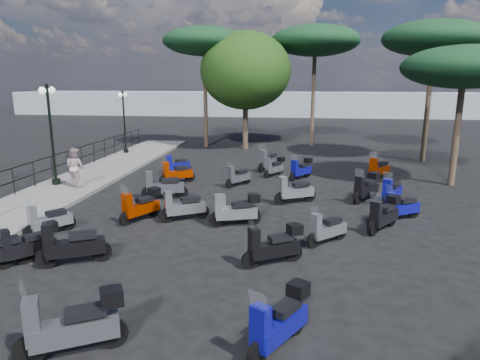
# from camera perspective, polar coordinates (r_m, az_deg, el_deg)

# --- Properties ---
(ground) EXTENTS (120.00, 120.00, 0.00)m
(ground) POSITION_cam_1_polar(r_m,az_deg,el_deg) (14.18, -6.28, -5.90)
(ground) COLOR black
(ground) RESTS_ON ground
(sidewalk) EXTENTS (3.00, 30.00, 0.15)m
(sidewalk) POSITION_cam_1_polar(r_m,az_deg,el_deg) (19.30, -23.13, -1.49)
(sidewalk) COLOR slate
(sidewalk) RESTS_ON ground
(railing) EXTENTS (0.04, 26.04, 1.10)m
(railing) POSITION_cam_1_polar(r_m,az_deg,el_deg) (19.66, -26.89, 0.85)
(railing) COLOR black
(railing) RESTS_ON sidewalk
(lamp_post_1) EXTENTS (0.47, 1.26, 4.31)m
(lamp_post_1) POSITION_cam_1_polar(r_m,az_deg,el_deg) (20.03, -23.91, 6.33)
(lamp_post_1) COLOR black
(lamp_post_1) RESTS_ON sidewalk
(lamp_post_2) EXTENTS (0.32, 1.13, 3.82)m
(lamp_post_2) POSITION_cam_1_polar(r_m,az_deg,el_deg) (27.67, -15.21, 8.02)
(lamp_post_2) COLOR black
(lamp_post_2) RESTS_ON sidewalk
(pedestrian_far) EXTENTS (0.96, 0.84, 1.68)m
(pedestrian_far) POSITION_cam_1_polar(r_m,az_deg,el_deg) (19.54, -21.15, 1.60)
(pedestrian_far) COLOR #C1A3A5
(pedestrian_far) RESTS_ON sidewalk
(scooter_2) EXTENTS (1.18, 1.32, 1.29)m
(scooter_2) POSITION_cam_1_polar(r_m,az_deg,el_deg) (12.37, -26.36, -7.76)
(scooter_2) COLOR black
(scooter_2) RESTS_ON ground
(scooter_3) EXTENTS (1.04, 1.31, 1.25)m
(scooter_3) POSITION_cam_1_polar(r_m,az_deg,el_deg) (14.30, -24.16, -5.01)
(scooter_3) COLOR black
(scooter_3) RESTS_ON ground
(scooter_4) EXTENTS (1.77, 0.84, 1.46)m
(scooter_4) POSITION_cam_1_polar(r_m,az_deg,el_deg) (17.13, -10.21, -0.90)
(scooter_4) COLOR black
(scooter_4) RESTS_ON ground
(scooter_5) EXTENTS (1.41, 1.15, 1.36)m
(scooter_5) POSITION_cam_1_polar(r_m,az_deg,el_deg) (19.63, -8.50, 0.87)
(scooter_5) COLOR black
(scooter_5) RESTS_ON ground
(scooter_7) EXTENTS (1.71, 1.00, 1.47)m
(scooter_7) POSITION_cam_1_polar(r_m,az_deg,el_deg) (11.78, -21.51, -8.19)
(scooter_7) COLOR black
(scooter_7) RESTS_ON ground
(scooter_8) EXTENTS (1.02, 1.54, 1.35)m
(scooter_8) POSITION_cam_1_polar(r_m,az_deg,el_deg) (14.68, -13.09, -3.41)
(scooter_8) COLOR black
(scooter_8) RESTS_ON ground
(scooter_9) EXTENTS (1.56, 0.99, 1.37)m
(scooter_9) POSITION_cam_1_polar(r_m,az_deg,el_deg) (14.44, -7.61, -3.59)
(scooter_9) COLOR black
(scooter_9) RESTS_ON ground
(scooter_10) EXTENTS (0.99, 1.27, 1.21)m
(scooter_10) POSITION_cam_1_polar(r_m,az_deg,el_deg) (18.96, -0.29, 0.41)
(scooter_10) COLOR black
(scooter_10) RESTS_ON ground
(scooter_11) EXTENTS (1.20, 1.06, 1.20)m
(scooter_11) POSITION_cam_1_polar(r_m,az_deg,el_deg) (21.88, -8.42, 2.00)
(scooter_11) COLOR black
(scooter_11) RESTS_ON ground
(scooter_12) EXTENTS (1.70, 1.10, 1.48)m
(scooter_12) POSITION_cam_1_polar(r_m,az_deg,el_deg) (8.16, -21.41, -17.67)
(scooter_12) COLOR black
(scooter_12) RESTS_ON ground
(scooter_13) EXTENTS (1.53, 1.01, 1.34)m
(scooter_13) POSITION_cam_1_polar(r_m,az_deg,el_deg) (11.01, 4.49, -8.79)
(scooter_13) COLOR black
(scooter_13) RESTS_ON ground
(scooter_14) EXTENTS (1.67, 0.80, 1.37)m
(scooter_14) POSITION_cam_1_polar(r_m,az_deg,el_deg) (13.79, -0.62, -4.10)
(scooter_14) COLOR black
(scooter_14) RESTS_ON ground
(scooter_15) EXTENTS (1.54, 0.77, 1.27)m
(scooter_15) POSITION_cam_1_polar(r_m,az_deg,el_deg) (14.07, -0.36, -3.91)
(scooter_15) COLOR black
(scooter_15) RESTS_ON ground
(scooter_16) EXTENTS (1.07, 1.37, 1.27)m
(scooter_16) POSITION_cam_1_polar(r_m,az_deg,el_deg) (20.48, 8.13, 1.41)
(scooter_16) COLOR black
(scooter_16) RESTS_ON ground
(scooter_17) EXTENTS (1.01, 1.69, 1.46)m
(scooter_17) POSITION_cam_1_polar(r_m,az_deg,el_deg) (22.25, 3.78, 2.54)
(scooter_17) COLOR black
(scooter_17) RESTS_ON ground
(scooter_18) EXTENTS (1.05, 1.54, 1.36)m
(scooter_18) POSITION_cam_1_polar(r_m,az_deg,el_deg) (7.85, 5.24, -18.41)
(scooter_18) COLOR black
(scooter_18) RESTS_ON ground
(scooter_19) EXTENTS (1.20, 1.14, 1.25)m
(scooter_19) POSITION_cam_1_polar(r_m,az_deg,el_deg) (12.60, 11.47, -6.49)
(scooter_19) COLOR black
(scooter_19) RESTS_ON ground
(scooter_20) EXTENTS (1.16, 1.50, 1.39)m
(scooter_20) POSITION_cam_1_polar(r_m,az_deg,el_deg) (17.30, 16.48, -1.04)
(scooter_20) COLOR black
(scooter_20) RESTS_ON ground
(scooter_21) EXTENTS (1.58, 0.98, 1.38)m
(scooter_21) POSITION_cam_1_polar(r_m,az_deg,el_deg) (16.42, 7.27, -1.50)
(scooter_21) COLOR black
(scooter_21) RESTS_ON ground
(scooter_22) EXTENTS (0.96, 1.30, 1.18)m
(scooter_22) POSITION_cam_1_polar(r_m,az_deg,el_deg) (20.97, 4.60, 1.69)
(scooter_22) COLOR black
(scooter_22) RESTS_ON ground
(scooter_25) EXTENTS (1.16, 1.44, 1.35)m
(scooter_25) POSITION_cam_1_polar(r_m,az_deg,el_deg) (14.11, 18.63, -4.45)
(scooter_25) COLOR black
(scooter_25) RESTS_ON ground
(scooter_26) EXTENTS (1.43, 0.94, 1.28)m
(scooter_26) POSITION_cam_1_polar(r_m,az_deg,el_deg) (15.34, 20.62, -3.47)
(scooter_26) COLOR black
(scooter_26) RESTS_ON ground
(scooter_27) EXTENTS (0.98, 1.49, 1.33)m
(scooter_27) POSITION_cam_1_polar(r_m,az_deg,el_deg) (17.26, 19.54, -1.51)
(scooter_27) COLOR black
(scooter_27) RESTS_ON ground
(scooter_28) EXTENTS (1.21, 1.43, 1.40)m
(scooter_28) POSITION_cam_1_polar(r_m,az_deg,el_deg) (21.26, 17.99, 1.35)
(scooter_28) COLOR black
(scooter_28) RESTS_ON ground
(broadleaf_tree) EXTENTS (6.00, 6.00, 7.75)m
(broadleaf_tree) POSITION_cam_1_polar(r_m,az_deg,el_deg) (29.05, 0.74, 14.34)
(broadleaf_tree) COLOR #38281E
(broadleaf_tree) RESTS_ON ground
(pine_0) EXTENTS (6.13, 6.13, 8.31)m
(pine_0) POSITION_cam_1_polar(r_m,az_deg,el_deg) (31.22, 10.01, 17.80)
(pine_0) COLOR #38281E
(pine_0) RESTS_ON ground
(pine_1) EXTENTS (5.64, 5.64, 7.82)m
(pine_1) POSITION_cam_1_polar(r_m,az_deg,el_deg) (26.77, 24.49, 16.76)
(pine_1) COLOR #38281E
(pine_1) RESTS_ON ground
(pine_2) EXTENTS (5.57, 5.57, 8.11)m
(pine_2) POSITION_cam_1_polar(r_m,az_deg,el_deg) (30.12, -4.77, 17.91)
(pine_2) COLOR #38281E
(pine_2) RESTS_ON ground
(pine_3) EXTENTS (5.23, 5.23, 6.06)m
(pine_3) POSITION_cam_1_polar(r_m,az_deg,el_deg) (20.96, 27.74, 13.14)
(pine_3) COLOR #38281E
(pine_3) RESTS_ON ground
(distant_hills) EXTENTS (70.00, 8.00, 3.00)m
(distant_hills) POSITION_cam_1_polar(r_m,az_deg,el_deg) (58.16, 4.53, 10.11)
(distant_hills) COLOR gray
(distant_hills) RESTS_ON ground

